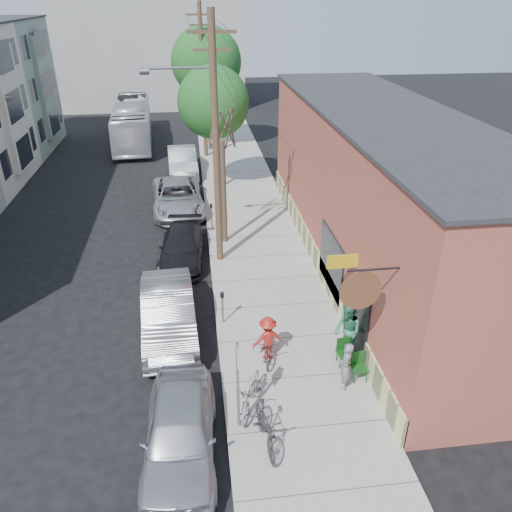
{
  "coord_description": "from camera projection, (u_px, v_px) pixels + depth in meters",
  "views": [
    {
      "loc": [
        1.57,
        -13.52,
        10.58
      ],
      "look_at": [
        3.73,
        3.51,
        1.5
      ],
      "focal_mm": 35.0,
      "sensor_mm": 36.0,
      "label": 1
    }
  ],
  "objects": [
    {
      "name": "car_3",
      "position": [
        178.0,
        197.0,
        26.98
      ],
      "size": [
        2.99,
        5.86,
        1.58
      ],
      "primitive_type": "imported",
      "rotation": [
        0.0,
        0.0,
        0.06
      ],
      "color": "#B0B1B8",
      "rests_on": "ground"
    },
    {
      "name": "utility_pole_near",
      "position": [
        214.0,
        141.0,
        19.62
      ],
      "size": [
        3.57,
        0.28,
        10.0
      ],
      "color": "#503A28",
      "rests_on": "sidewalk"
    },
    {
      "name": "tree_leafy_far",
      "position": [
        206.0,
        62.0,
        34.82
      ],
      "size": [
        4.91,
        4.91,
        8.59
      ],
      "color": "#44392C",
      "rests_on": "sidewalk"
    },
    {
      "name": "utility_pole_far",
      "position": [
        203.0,
        80.0,
        33.69
      ],
      "size": [
        1.8,
        0.28,
        10.0
      ],
      "color": "#503A28",
      "rests_on": "sidewalk"
    },
    {
      "name": "tree_leafy_mid",
      "position": [
        213.0,
        102.0,
        27.62
      ],
      "size": [
        4.0,
        4.0,
        7.06
      ],
      "color": "#44392C",
      "rests_on": "sidewalk"
    },
    {
      "name": "end_cap_building",
      "position": [
        152.0,
        44.0,
        50.43
      ],
      "size": [
        18.0,
        8.0,
        12.0
      ],
      "primitive_type": "cube",
      "color": "#9C9C98",
      "rests_on": "ground"
    },
    {
      "name": "patron_green",
      "position": [
        347.0,
        331.0,
        15.73
      ],
      "size": [
        0.92,
        1.08,
        1.95
      ],
      "primitive_type": "imported",
      "rotation": [
        0.0,
        0.0,
        -1.36
      ],
      "color": "#2E7350",
      "rests_on": "sidewalk"
    },
    {
      "name": "parked_bike_a",
      "position": [
        265.0,
        427.0,
        12.75
      ],
      "size": [
        0.75,
        2.0,
        1.17
      ],
      "primitive_type": "imported",
      "rotation": [
        0.0,
        0.0,
        0.11
      ],
      "color": "black",
      "rests_on": "sidewalk"
    },
    {
      "name": "cyclist_bike",
      "position": [
        268.0,
        346.0,
        15.89
      ],
      "size": [
        0.82,
        1.8,
        0.91
      ],
      "primitive_type": "imported",
      "rotation": [
        0.0,
        0.0,
        -0.13
      ],
      "color": "black",
      "rests_on": "sidewalk"
    },
    {
      "name": "car_1",
      "position": [
        168.0,
        313.0,
        17.14
      ],
      "size": [
        2.09,
        5.16,
        1.67
      ],
      "primitive_type": "imported",
      "rotation": [
        0.0,
        0.0,
        0.06
      ],
      "color": "#93979A",
      "rests_on": "ground"
    },
    {
      "name": "patron_grey",
      "position": [
        346.0,
        366.0,
        14.53
      ],
      "size": [
        0.54,
        0.66,
        1.58
      ],
      "primitive_type": "imported",
      "rotation": [
        0.0,
        0.0,
        -1.89
      ],
      "color": "slate",
      "rests_on": "sidewalk"
    },
    {
      "name": "cafe_building",
      "position": [
        378.0,
        193.0,
        20.47
      ],
      "size": [
        6.6,
        20.2,
        6.61
      ],
      "color": "#9C493A",
      "rests_on": "ground"
    },
    {
      "name": "car_4",
      "position": [
        183.0,
        162.0,
        32.44
      ],
      "size": [
        2.04,
        5.22,
        1.69
      ],
      "primitive_type": "imported",
      "rotation": [
        0.0,
        0.0,
        0.05
      ],
      "color": "#B7BCBF",
      "rests_on": "ground"
    },
    {
      "name": "bus",
      "position": [
        132.0,
        123.0,
        38.96
      ],
      "size": [
        3.38,
        11.54,
        3.17
      ],
      "primitive_type": "imported",
      "rotation": [
        0.0,
        0.0,
        0.06
      ],
      "color": "white",
      "rests_on": "ground"
    },
    {
      "name": "car_0",
      "position": [
        180.0,
        432.0,
        12.57
      ],
      "size": [
        2.0,
        4.61,
        1.55
      ],
      "primitive_type": "imported",
      "rotation": [
        0.0,
        0.0,
        -0.04
      ],
      "color": "#A6A6AE",
      "rests_on": "ground"
    },
    {
      "name": "sign_post",
      "position": [
        238.0,
        377.0,
        12.8
      ],
      "size": [
        0.07,
        0.45,
        2.8
      ],
      "color": "slate",
      "rests_on": "sidewalk"
    },
    {
      "name": "parking_meter_far",
      "position": [
        211.0,
        212.0,
        24.66
      ],
      "size": [
        0.14,
        0.14,
        1.24
      ],
      "color": "slate",
      "rests_on": "sidewalk"
    },
    {
      "name": "tree_bare",
      "position": [
        224.0,
        193.0,
        22.57
      ],
      "size": [
        0.24,
        0.24,
        4.78
      ],
      "color": "#44392C",
      "rests_on": "sidewalk"
    },
    {
      "name": "car_2",
      "position": [
        182.0,
        247.0,
        21.94
      ],
      "size": [
        2.22,
        4.71,
        1.33
      ],
      "primitive_type": "imported",
      "rotation": [
        0.0,
        0.0,
        -0.08
      ],
      "color": "black",
      "rests_on": "ground"
    },
    {
      "name": "parked_bike_b",
      "position": [
        251.0,
        392.0,
        13.95
      ],
      "size": [
        1.33,
        2.16,
        1.07
      ],
      "primitive_type": "imported",
      "rotation": [
        0.0,
        0.0,
        -0.33
      ],
      "color": "gray",
      "rests_on": "sidewalk"
    },
    {
      "name": "cyclist",
      "position": [
        268.0,
        338.0,
        15.74
      ],
      "size": [
        1.09,
        0.77,
        1.53
      ],
      "primitive_type": "imported",
      "rotation": [
        0.0,
        0.0,
        3.36
      ],
      "color": "maroon",
      "rests_on": "sidewalk"
    },
    {
      "name": "patio_chair_b",
      "position": [
        359.0,
        368.0,
        15.0
      ],
      "size": [
        0.57,
        0.57,
        0.88
      ],
      "primitive_type": null,
      "rotation": [
        0.0,
        0.0,
        0.14
      ],
      "color": "#124315",
      "rests_on": "sidewalk"
    },
    {
      "name": "sidewalk",
      "position": [
        248.0,
        214.0,
        26.72
      ],
      "size": [
        4.5,
        58.0,
        0.15
      ],
      "primitive_type": "cube",
      "color": "#A6A199",
      "rests_on": "ground"
    },
    {
      "name": "patio_chair_a",
      "position": [
        345.0,
        353.0,
        15.61
      ],
      "size": [
        0.56,
        0.56,
        0.88
      ],
      "primitive_type": null,
      "rotation": [
        0.0,
        0.0,
        0.13
      ],
      "color": "#124315",
      "rests_on": "sidewalk"
    },
    {
      "name": "ground",
      "position": [
        158.0,
        351.0,
        16.63
      ],
      "size": [
        120.0,
        120.0,
        0.0
      ],
      "primitive_type": "plane",
      "color": "black"
    },
    {
      "name": "parking_meter_near",
      "position": [
        222.0,
        303.0,
        17.43
      ],
      "size": [
        0.14,
        0.14,
        1.24
      ],
      "color": "slate",
      "rests_on": "sidewalk"
    }
  ]
}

